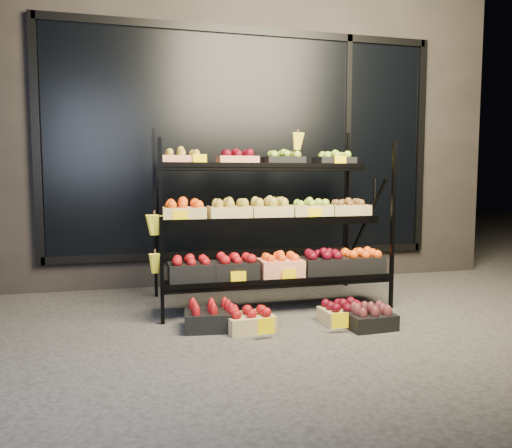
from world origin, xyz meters
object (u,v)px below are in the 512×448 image
object	(u,v)px
display_rack	(270,220)
floor_crate_left	(249,319)
floor_crate_midright	(343,312)
floor_crate_midleft	(212,317)

from	to	relation	value
display_rack	floor_crate_left	distance (m)	1.10
display_rack	floor_crate_midright	size ratio (longest dim) A/B	5.92
floor_crate_left	floor_crate_midright	world-z (taller)	floor_crate_left
floor_crate_left	display_rack	bearing A→B (deg)	55.37
floor_crate_midleft	display_rack	bearing A→B (deg)	50.98
floor_crate_left	floor_crate_midleft	world-z (taller)	floor_crate_midleft
floor_crate_midleft	floor_crate_midright	xyz separation A→B (m)	(1.07, -0.09, -0.01)
display_rack	floor_crate_midright	bearing A→B (deg)	-61.06
display_rack	floor_crate_midleft	distance (m)	1.15
floor_crate_left	floor_crate_midleft	size ratio (longest dim) A/B	0.87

